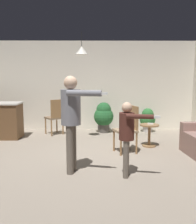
{
  "coord_description": "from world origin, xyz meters",
  "views": [
    {
      "loc": [
        0.15,
        -4.44,
        1.57
      ],
      "look_at": [
        0.19,
        -0.22,
        1.0
      ],
      "focal_mm": 39.58,
      "sensor_mm": 36.0,
      "label": 1
    }
  ],
  "objects_px": {
    "person_child": "(127,131)",
    "potted_plant_corner": "(104,116)",
    "dining_chair_near_wall": "(128,127)",
    "person_adult": "(72,113)",
    "dining_chair_by_counter": "(55,115)",
    "spare_remote_on_table": "(150,124)",
    "side_table_by_couch": "(149,133)",
    "potted_plant_by_wall": "(148,119)"
  },
  "relations": [
    {
      "from": "person_adult",
      "to": "potted_plant_corner",
      "type": "distance_m",
      "value": 3.25
    },
    {
      "from": "person_child",
      "to": "spare_remote_on_table",
      "type": "bearing_deg",
      "value": 167.4
    },
    {
      "from": "dining_chair_near_wall",
      "to": "dining_chair_by_counter",
      "type": "bearing_deg",
      "value": 28.14
    },
    {
      "from": "potted_plant_corner",
      "to": "spare_remote_on_table",
      "type": "relative_size",
      "value": 6.8
    },
    {
      "from": "person_adult",
      "to": "spare_remote_on_table",
      "type": "relative_size",
      "value": 12.45
    },
    {
      "from": "dining_chair_by_counter",
      "to": "dining_chair_near_wall",
      "type": "distance_m",
      "value": 2.5
    },
    {
      "from": "dining_chair_by_counter",
      "to": "potted_plant_corner",
      "type": "relative_size",
      "value": 1.13
    },
    {
      "from": "person_adult",
      "to": "potted_plant_corner",
      "type": "bearing_deg",
      "value": -179.64
    },
    {
      "from": "person_adult",
      "to": "dining_chair_by_counter",
      "type": "xyz_separation_m",
      "value": [
        -0.74,
        2.84,
        -0.46
      ]
    },
    {
      "from": "side_table_by_couch",
      "to": "spare_remote_on_table",
      "type": "distance_m",
      "value": 0.21
    },
    {
      "from": "side_table_by_couch",
      "to": "potted_plant_by_wall",
      "type": "distance_m",
      "value": 1.63
    },
    {
      "from": "side_table_by_couch",
      "to": "person_child",
      "type": "bearing_deg",
      "value": -112.69
    },
    {
      "from": "person_child",
      "to": "potted_plant_corner",
      "type": "height_order",
      "value": "person_child"
    },
    {
      "from": "dining_chair_by_counter",
      "to": "spare_remote_on_table",
      "type": "xyz_separation_m",
      "value": [
        2.41,
        -1.26,
        -0.01
      ]
    },
    {
      "from": "dining_chair_near_wall",
      "to": "potted_plant_by_wall",
      "type": "xyz_separation_m",
      "value": [
        0.84,
        2.05,
        -0.16
      ]
    },
    {
      "from": "spare_remote_on_table",
      "to": "person_adult",
      "type": "bearing_deg",
      "value": -136.5
    },
    {
      "from": "person_child",
      "to": "potted_plant_by_wall",
      "type": "xyz_separation_m",
      "value": [
        1.04,
        3.39,
        -0.36
      ]
    },
    {
      "from": "person_child",
      "to": "side_table_by_couch",
      "type": "bearing_deg",
      "value": 168.05
    },
    {
      "from": "potted_plant_corner",
      "to": "potted_plant_by_wall",
      "type": "relative_size",
      "value": 1.25
    },
    {
      "from": "dining_chair_near_wall",
      "to": "potted_plant_by_wall",
      "type": "distance_m",
      "value": 2.22
    },
    {
      "from": "potted_plant_corner",
      "to": "spare_remote_on_table",
      "type": "distance_m",
      "value": 1.88
    },
    {
      "from": "side_table_by_couch",
      "to": "dining_chair_by_counter",
      "type": "relative_size",
      "value": 0.52
    },
    {
      "from": "side_table_by_couch",
      "to": "spare_remote_on_table",
      "type": "height_order",
      "value": "spare_remote_on_table"
    },
    {
      "from": "dining_chair_near_wall",
      "to": "potted_plant_corner",
      "type": "relative_size",
      "value": 1.13
    },
    {
      "from": "side_table_by_couch",
      "to": "dining_chair_by_counter",
      "type": "bearing_deg",
      "value": 152.37
    },
    {
      "from": "dining_chair_near_wall",
      "to": "spare_remote_on_table",
      "type": "height_order",
      "value": "dining_chair_near_wall"
    },
    {
      "from": "person_child",
      "to": "potted_plant_by_wall",
      "type": "relative_size",
      "value": 1.71
    },
    {
      "from": "person_adult",
      "to": "spare_remote_on_table",
      "type": "bearing_deg",
      "value": 145.2
    },
    {
      "from": "person_adult",
      "to": "person_child",
      "type": "relative_size",
      "value": 1.34
    },
    {
      "from": "person_child",
      "to": "dining_chair_by_counter",
      "type": "relative_size",
      "value": 1.21
    },
    {
      "from": "dining_chair_by_counter",
      "to": "potted_plant_by_wall",
      "type": "xyz_separation_m",
      "value": [
        2.68,
        0.35,
        -0.16
      ]
    },
    {
      "from": "side_table_by_couch",
      "to": "potted_plant_by_wall",
      "type": "relative_size",
      "value": 0.74
    },
    {
      "from": "potted_plant_by_wall",
      "to": "potted_plant_corner",
      "type": "bearing_deg",
      "value": -178.08
    },
    {
      "from": "person_child",
      "to": "potted_plant_corner",
      "type": "relative_size",
      "value": 1.37
    },
    {
      "from": "dining_chair_near_wall",
      "to": "spare_remote_on_table",
      "type": "distance_m",
      "value": 0.72
    },
    {
      "from": "person_child",
      "to": "potted_plant_corner",
      "type": "distance_m",
      "value": 3.37
    },
    {
      "from": "dining_chair_by_counter",
      "to": "dining_chair_near_wall",
      "type": "bearing_deg",
      "value": -80.38
    },
    {
      "from": "potted_plant_by_wall",
      "to": "spare_remote_on_table",
      "type": "xyz_separation_m",
      "value": [
        -0.27,
        -1.61,
        0.15
      ]
    },
    {
      "from": "potted_plant_corner",
      "to": "dining_chair_near_wall",
      "type": "bearing_deg",
      "value": -77.04
    },
    {
      "from": "dining_chair_near_wall",
      "to": "potted_plant_by_wall",
      "type": "bearing_deg",
      "value": -41.31
    },
    {
      "from": "potted_plant_by_wall",
      "to": "dining_chair_near_wall",
      "type": "bearing_deg",
      "value": -112.33
    },
    {
      "from": "side_table_by_couch",
      "to": "person_child",
      "type": "relative_size",
      "value": 0.43
    }
  ]
}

